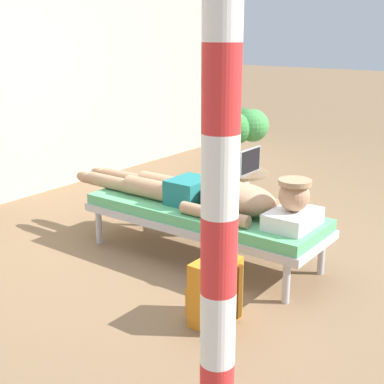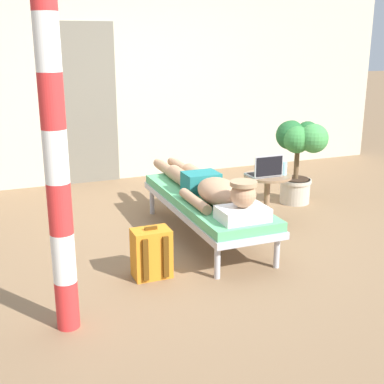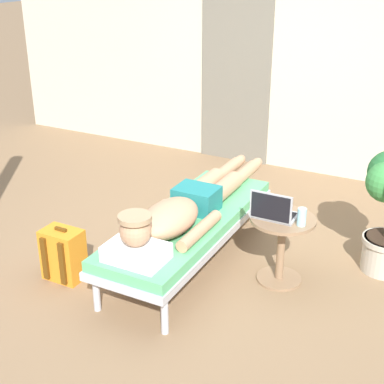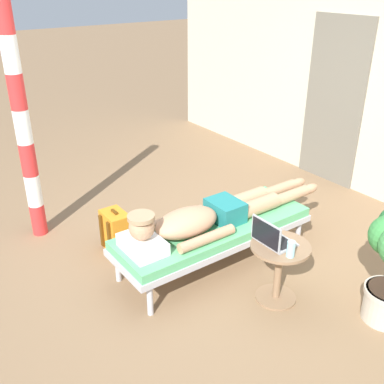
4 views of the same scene
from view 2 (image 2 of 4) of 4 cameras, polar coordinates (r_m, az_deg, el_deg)
ground_plane at (r=5.03m, az=1.80°, el=-4.85°), size 40.00×40.00×0.00m
house_wall_back at (r=7.04m, az=-6.68°, el=12.54°), size 7.60×0.20×2.70m
house_door_panel at (r=6.82m, az=-11.82°, el=9.38°), size 0.84×0.03×2.04m
lounge_chair at (r=4.89m, az=1.58°, el=-1.20°), size 0.64×1.90×0.42m
person_reclining at (r=4.77m, az=1.94°, el=0.54°), size 0.53×2.17×0.33m
side_table at (r=5.29m, az=8.28°, el=0.13°), size 0.48×0.48×0.52m
laptop at (r=5.15m, az=8.09°, el=2.32°), size 0.31×0.24×0.23m
drink_glass at (r=5.26m, az=10.10°, el=2.57°), size 0.06×0.06×0.13m
backpack at (r=4.15m, az=-4.51°, el=-6.77°), size 0.30×0.26×0.42m
potted_plant at (r=5.98m, az=11.72°, el=4.70°), size 0.49×0.60×0.95m
porch_post at (r=3.22m, az=-14.79°, el=3.82°), size 0.15×0.15×2.32m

